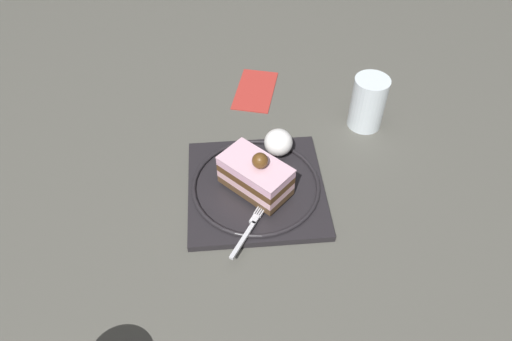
% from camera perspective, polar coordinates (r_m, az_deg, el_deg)
% --- Properties ---
extents(ground_plane, '(2.40, 2.40, 0.00)m').
position_cam_1_polar(ground_plane, '(0.74, -1.66, -3.99)').
color(ground_plane, '#504F47').
extents(dessert_plate, '(0.23, 0.23, 0.02)m').
position_cam_1_polar(dessert_plate, '(0.75, 0.00, -2.05)').
color(dessert_plate, black).
rests_on(dessert_plate, ground_plane).
extents(cake_slice, '(0.12, 0.12, 0.08)m').
position_cam_1_polar(cake_slice, '(0.72, -0.04, -0.56)').
color(cake_slice, brown).
rests_on(cake_slice, dessert_plate).
extents(whipped_cream_dollop, '(0.05, 0.05, 0.04)m').
position_cam_1_polar(whipped_cream_dollop, '(0.78, 2.72, 3.42)').
color(whipped_cream_dollop, white).
rests_on(whipped_cream_dollop, dessert_plate).
extents(fork, '(0.06, 0.10, 0.00)m').
position_cam_1_polar(fork, '(0.69, -0.81, -6.89)').
color(fork, silver).
rests_on(fork, dessert_plate).
extents(drink_glass_near, '(0.06, 0.06, 0.10)m').
position_cam_1_polar(drink_glass_near, '(0.87, 13.32, 7.71)').
color(drink_glass_near, silver).
rests_on(drink_glass_near, ground_plane).
extents(folded_napkin, '(0.10, 0.14, 0.00)m').
position_cam_1_polar(folded_napkin, '(0.95, -0.09, 9.72)').
color(folded_napkin, '#AF3028').
rests_on(folded_napkin, ground_plane).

